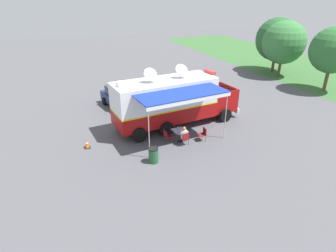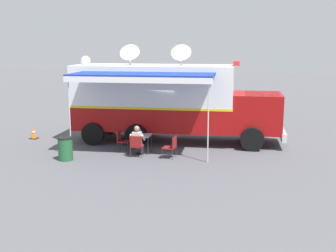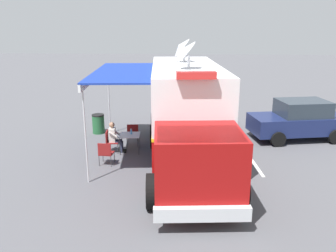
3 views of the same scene
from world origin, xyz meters
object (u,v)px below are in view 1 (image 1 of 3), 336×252
(folding_chair_spare_by_truck, at_px, (203,133))
(trash_bin, at_px, (153,155))
(folding_table, at_px, (179,131))
(folding_chair_at_table, at_px, (185,138))
(folding_chair_beside_table, at_px, (167,135))
(traffic_cone, at_px, (87,144))
(water_bottle, at_px, (178,128))
(seated_responder, at_px, (183,135))
(command_truck, at_px, (174,100))
(car_behind_truck, at_px, (119,97))

(folding_chair_spare_by_truck, xyz_separation_m, trash_bin, (1.28, -3.91, -0.06))
(folding_table, relative_size, folding_chair_at_table, 1.00)
(folding_table, height_order, folding_chair_at_table, folding_chair_at_table)
(folding_table, bearing_deg, folding_chair_beside_table, -87.79)
(trash_bin, xyz_separation_m, traffic_cone, (-3.15, -3.31, -0.18))
(folding_chair_beside_table, relative_size, folding_chair_spare_by_truck, 1.00)
(folding_chair_at_table, xyz_separation_m, folding_chair_beside_table, (-0.77, -0.91, 0.00))
(water_bottle, relative_size, seated_responder, 0.18)
(command_truck, bearing_deg, folding_chair_beside_table, -33.62)
(folding_chair_beside_table, bearing_deg, car_behind_truck, -169.63)
(folding_chair_spare_by_truck, distance_m, car_behind_truck, 8.72)
(car_behind_truck, bearing_deg, folding_chair_at_table, 15.58)
(trash_bin, height_order, traffic_cone, trash_bin)
(command_truck, bearing_deg, car_behind_truck, -150.47)
(folding_table, bearing_deg, traffic_cone, -101.99)
(seated_responder, height_order, car_behind_truck, car_behind_truck)
(folding_chair_at_table, bearing_deg, folding_chair_spare_by_truck, 96.25)
(folding_chair_spare_by_truck, bearing_deg, water_bottle, -114.71)
(folding_chair_beside_table, bearing_deg, command_truck, 146.38)
(traffic_cone, bearing_deg, folding_chair_at_table, 70.85)
(traffic_cone, distance_m, car_behind_truck, 7.05)
(folding_chair_spare_by_truck, xyz_separation_m, seated_responder, (-0.04, -1.41, 0.14))
(trash_bin, distance_m, car_behind_truck, 9.21)
(seated_responder, bearing_deg, command_truck, 167.81)
(folding_table, xyz_separation_m, traffic_cone, (-1.22, -5.76, -0.39))
(trash_bin, bearing_deg, folding_table, 128.17)
(trash_bin, relative_size, car_behind_truck, 0.20)
(command_truck, relative_size, folding_table, 11.13)
(folding_chair_at_table, relative_size, seated_responder, 0.70)
(folding_chair_spare_by_truck, bearing_deg, folding_chair_at_table, -83.75)
(folding_table, height_order, trash_bin, trash_bin)
(folding_chair_spare_by_truck, distance_m, seated_responder, 1.42)
(folding_chair_at_table, height_order, folding_chair_beside_table, same)
(traffic_cone, height_order, car_behind_truck, car_behind_truck)
(folding_chair_at_table, xyz_separation_m, traffic_cone, (-2.02, -5.83, -0.23))
(car_behind_truck, bearing_deg, traffic_cone, -30.63)
(folding_chair_spare_by_truck, bearing_deg, seated_responder, -91.43)
(folding_chair_at_table, height_order, car_behind_truck, car_behind_truck)
(folding_chair_beside_table, bearing_deg, folding_chair_at_table, 49.99)
(command_truck, xyz_separation_m, folding_chair_beside_table, (2.27, -1.51, -1.43))
(command_truck, relative_size, folding_chair_at_table, 11.12)
(folding_table, bearing_deg, folding_chair_spare_by_truck, 66.09)
(folding_chair_at_table, distance_m, traffic_cone, 6.17)
(folding_chair_beside_table, bearing_deg, folding_table, 92.21)
(folding_table, xyz_separation_m, car_behind_truck, (-7.27, -2.18, 0.21))
(folding_chair_at_table, distance_m, trash_bin, 2.76)
(water_bottle, bearing_deg, seated_responder, 8.76)
(traffic_cone, bearing_deg, trash_bin, 46.36)
(command_truck, bearing_deg, folding_chair_spare_by_truck, 15.40)
(command_truck, distance_m, water_bottle, 2.56)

